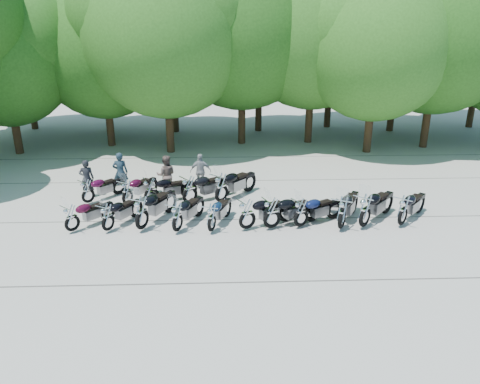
{
  "coord_description": "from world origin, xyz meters",
  "views": [
    {
      "loc": [
        -0.6,
        -14.64,
        7.07
      ],
      "look_at": [
        0.0,
        1.5,
        1.1
      ],
      "focal_mm": 35.0,
      "sensor_mm": 36.0,
      "label": 1
    }
  ],
  "objects_px": {
    "motorcycle_6": "(272,212)",
    "rider_2": "(201,171)",
    "motorcycle_3": "(177,216)",
    "motorcycle_7": "(301,212)",
    "motorcycle_13": "(151,190)",
    "motorcycle_12": "(127,191)",
    "motorcycle_8": "(342,212)",
    "motorcycle_15": "(221,187)",
    "motorcycle_11": "(88,190)",
    "motorcycle_1": "(108,216)",
    "motorcycle_9": "(365,210)",
    "motorcycle_2": "(142,212)",
    "motorcycle_14": "(190,189)",
    "rider_3": "(120,172)",
    "rider_0": "(87,179)",
    "motorcycle_5": "(247,213)",
    "motorcycle_10": "(403,210)",
    "rider_1": "(166,175)",
    "motorcycle_0": "(72,217)",
    "motorcycle_4": "(212,217)"
  },
  "relations": [
    {
      "from": "motorcycle_3",
      "to": "motorcycle_5",
      "type": "height_order",
      "value": "motorcycle_5"
    },
    {
      "from": "motorcycle_2",
      "to": "rider_2",
      "type": "xyz_separation_m",
      "value": [
        1.89,
        4.4,
        0.07
      ]
    },
    {
      "from": "motorcycle_3",
      "to": "motorcycle_10",
      "type": "distance_m",
      "value": 8.08
    },
    {
      "from": "motorcycle_2",
      "to": "motorcycle_13",
      "type": "xyz_separation_m",
      "value": [
        -0.03,
        2.56,
        -0.1
      ]
    },
    {
      "from": "motorcycle_11",
      "to": "motorcycle_12",
      "type": "bearing_deg",
      "value": -144.24
    },
    {
      "from": "motorcycle_3",
      "to": "motorcycle_6",
      "type": "relative_size",
      "value": 0.94
    },
    {
      "from": "motorcycle_12",
      "to": "motorcycle_15",
      "type": "height_order",
      "value": "motorcycle_15"
    },
    {
      "from": "motorcycle_5",
      "to": "motorcycle_13",
      "type": "relative_size",
      "value": 1.05
    },
    {
      "from": "motorcycle_11",
      "to": "rider_2",
      "type": "distance_m",
      "value": 4.82
    },
    {
      "from": "motorcycle_12",
      "to": "rider_0",
      "type": "xyz_separation_m",
      "value": [
        -1.84,
        0.98,
        0.22
      ]
    },
    {
      "from": "motorcycle_0",
      "to": "rider_2",
      "type": "distance_m",
      "value": 6.22
    },
    {
      "from": "rider_1",
      "to": "rider_0",
      "type": "bearing_deg",
      "value": 2.12
    },
    {
      "from": "motorcycle_13",
      "to": "motorcycle_12",
      "type": "bearing_deg",
      "value": 71.7
    },
    {
      "from": "motorcycle_3",
      "to": "rider_2",
      "type": "relative_size",
      "value": 1.42
    },
    {
      "from": "motorcycle_14",
      "to": "motorcycle_7",
      "type": "bearing_deg",
      "value": -156.0
    },
    {
      "from": "motorcycle_4",
      "to": "motorcycle_1",
      "type": "bearing_deg",
      "value": 17.78
    },
    {
      "from": "motorcycle_15",
      "to": "rider_0",
      "type": "xyz_separation_m",
      "value": [
        -5.62,
        0.93,
        0.1
      ]
    },
    {
      "from": "motorcycle_1",
      "to": "motorcycle_14",
      "type": "distance_m",
      "value": 3.69
    },
    {
      "from": "motorcycle_5",
      "to": "motorcycle_8",
      "type": "distance_m",
      "value": 3.36
    },
    {
      "from": "motorcycle_3",
      "to": "motorcycle_1",
      "type": "bearing_deg",
      "value": 20.88
    },
    {
      "from": "motorcycle_14",
      "to": "rider_3",
      "type": "distance_m",
      "value": 3.5
    },
    {
      "from": "motorcycle_2",
      "to": "motorcycle_8",
      "type": "height_order",
      "value": "motorcycle_2"
    },
    {
      "from": "motorcycle_1",
      "to": "motorcycle_15",
      "type": "bearing_deg",
      "value": -116.95
    },
    {
      "from": "motorcycle_6",
      "to": "motorcycle_12",
      "type": "height_order",
      "value": "motorcycle_6"
    },
    {
      "from": "motorcycle_13",
      "to": "motorcycle_1",
      "type": "bearing_deg",
      "value": 133.21
    },
    {
      "from": "motorcycle_8",
      "to": "motorcycle_15",
      "type": "height_order",
      "value": "motorcycle_15"
    },
    {
      "from": "motorcycle_13",
      "to": "rider_1",
      "type": "distance_m",
      "value": 1.28
    },
    {
      "from": "motorcycle_6",
      "to": "motorcycle_7",
      "type": "height_order",
      "value": "motorcycle_6"
    },
    {
      "from": "motorcycle_6",
      "to": "motorcycle_10",
      "type": "xyz_separation_m",
      "value": [
        4.74,
        0.1,
        -0.01
      ]
    },
    {
      "from": "motorcycle_9",
      "to": "motorcycle_14",
      "type": "height_order",
      "value": "motorcycle_9"
    },
    {
      "from": "motorcycle_1",
      "to": "motorcycle_9",
      "type": "xyz_separation_m",
      "value": [
        9.12,
        -0.03,
        0.14
      ]
    },
    {
      "from": "motorcycle_2",
      "to": "motorcycle_4",
      "type": "height_order",
      "value": "motorcycle_2"
    },
    {
      "from": "motorcycle_1",
      "to": "motorcycle_13",
      "type": "xyz_separation_m",
      "value": [
        1.16,
        2.61,
        0.03
      ]
    },
    {
      "from": "motorcycle_2",
      "to": "rider_1",
      "type": "relative_size",
      "value": 1.5
    },
    {
      "from": "motorcycle_10",
      "to": "motorcycle_14",
      "type": "relative_size",
      "value": 0.97
    },
    {
      "from": "motorcycle_9",
      "to": "motorcycle_13",
      "type": "bearing_deg",
      "value": 24.43
    },
    {
      "from": "motorcycle_8",
      "to": "rider_2",
      "type": "bearing_deg",
      "value": -13.54
    },
    {
      "from": "motorcycle_2",
      "to": "motorcycle_6",
      "type": "relative_size",
      "value": 1.08
    },
    {
      "from": "motorcycle_2",
      "to": "rider_0",
      "type": "relative_size",
      "value": 1.56
    },
    {
      "from": "motorcycle_0",
      "to": "motorcycle_5",
      "type": "relative_size",
      "value": 0.88
    },
    {
      "from": "rider_2",
      "to": "motorcycle_14",
      "type": "bearing_deg",
      "value": 79.24
    },
    {
      "from": "motorcycle_6",
      "to": "motorcycle_15",
      "type": "xyz_separation_m",
      "value": [
        -1.8,
        2.61,
        0.05
      ]
    },
    {
      "from": "motorcycle_1",
      "to": "motorcycle_12",
      "type": "relative_size",
      "value": 0.98
    },
    {
      "from": "motorcycle_10",
      "to": "motorcycle_13",
      "type": "distance_m",
      "value": 9.71
    },
    {
      "from": "motorcycle_2",
      "to": "rider_2",
      "type": "distance_m",
      "value": 4.79
    },
    {
      "from": "rider_1",
      "to": "motorcycle_2",
      "type": "bearing_deg",
      "value": 80.65
    },
    {
      "from": "motorcycle_6",
      "to": "rider_2",
      "type": "distance_m",
      "value": 5.24
    },
    {
      "from": "motorcycle_1",
      "to": "motorcycle_13",
      "type": "distance_m",
      "value": 2.86
    },
    {
      "from": "motorcycle_2",
      "to": "motorcycle_4",
      "type": "xyz_separation_m",
      "value": [
        2.47,
        -0.25,
        -0.13
      ]
    },
    {
      "from": "rider_3",
      "to": "motorcycle_10",
      "type": "bearing_deg",
      "value": 156.93
    }
  ]
}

